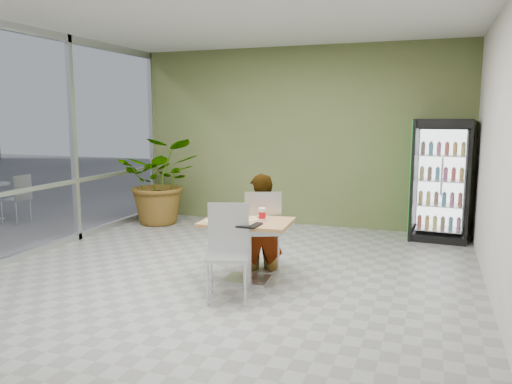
{
  "coord_description": "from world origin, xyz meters",
  "views": [
    {
      "loc": [
        2.34,
        -5.28,
        1.97
      ],
      "look_at": [
        0.2,
        0.73,
        1.0
      ],
      "focal_mm": 35.0,
      "sensor_mm": 36.0,
      "label": 1
    }
  ],
  "objects_px": {
    "cafeteria_tray": "(242,224)",
    "beverage_fridge": "(441,180)",
    "potted_plant": "(161,181)",
    "dining_table": "(247,238)",
    "chair_far": "(262,224)",
    "soda_cup": "(262,214)",
    "chair_near": "(228,243)",
    "seated_woman": "(261,233)"
  },
  "relations": [
    {
      "from": "cafeteria_tray",
      "to": "beverage_fridge",
      "type": "distance_m",
      "value": 3.9
    },
    {
      "from": "cafeteria_tray",
      "to": "potted_plant",
      "type": "relative_size",
      "value": 0.24
    },
    {
      "from": "dining_table",
      "to": "potted_plant",
      "type": "distance_m",
      "value": 3.71
    },
    {
      "from": "chair_far",
      "to": "beverage_fridge",
      "type": "xyz_separation_m",
      "value": [
        2.14,
        2.51,
        0.35
      ]
    },
    {
      "from": "dining_table",
      "to": "chair_far",
      "type": "distance_m",
      "value": 0.48
    },
    {
      "from": "dining_table",
      "to": "soda_cup",
      "type": "relative_size",
      "value": 7.08
    },
    {
      "from": "beverage_fridge",
      "to": "cafeteria_tray",
      "type": "bearing_deg",
      "value": -119.44
    },
    {
      "from": "dining_table",
      "to": "beverage_fridge",
      "type": "bearing_deg",
      "value": 53.85
    },
    {
      "from": "chair_far",
      "to": "potted_plant",
      "type": "relative_size",
      "value": 0.65
    },
    {
      "from": "chair_far",
      "to": "chair_near",
      "type": "bearing_deg",
      "value": 64.23
    },
    {
      "from": "chair_near",
      "to": "cafeteria_tray",
      "type": "relative_size",
      "value": 2.64
    },
    {
      "from": "chair_far",
      "to": "potted_plant",
      "type": "bearing_deg",
      "value": -60.5
    },
    {
      "from": "seated_woman",
      "to": "cafeteria_tray",
      "type": "relative_size",
      "value": 3.99
    },
    {
      "from": "dining_table",
      "to": "cafeteria_tray",
      "type": "xyz_separation_m",
      "value": [
        0.05,
        -0.27,
        0.22
      ]
    },
    {
      "from": "chair_near",
      "to": "potted_plant",
      "type": "relative_size",
      "value": 0.64
    },
    {
      "from": "dining_table",
      "to": "potted_plant",
      "type": "relative_size",
      "value": 0.68
    },
    {
      "from": "cafeteria_tray",
      "to": "soda_cup",
      "type": "bearing_deg",
      "value": 69.23
    },
    {
      "from": "chair_near",
      "to": "soda_cup",
      "type": "height_order",
      "value": "chair_near"
    },
    {
      "from": "soda_cup",
      "to": "beverage_fridge",
      "type": "distance_m",
      "value": 3.55
    },
    {
      "from": "chair_far",
      "to": "seated_woman",
      "type": "distance_m",
      "value": 0.15
    },
    {
      "from": "dining_table",
      "to": "seated_woman",
      "type": "bearing_deg",
      "value": 90.96
    },
    {
      "from": "chair_far",
      "to": "soda_cup",
      "type": "distance_m",
      "value": 0.49
    },
    {
      "from": "chair_near",
      "to": "seated_woman",
      "type": "bearing_deg",
      "value": 70.03
    },
    {
      "from": "cafeteria_tray",
      "to": "potted_plant",
      "type": "distance_m",
      "value": 3.93
    },
    {
      "from": "chair_near",
      "to": "potted_plant",
      "type": "height_order",
      "value": "potted_plant"
    },
    {
      "from": "seated_woman",
      "to": "cafeteria_tray",
      "type": "bearing_deg",
      "value": 71.42
    },
    {
      "from": "chair_near",
      "to": "soda_cup",
      "type": "relative_size",
      "value": 6.76
    },
    {
      "from": "dining_table",
      "to": "beverage_fridge",
      "type": "distance_m",
      "value": 3.72
    },
    {
      "from": "beverage_fridge",
      "to": "potted_plant",
      "type": "relative_size",
      "value": 1.21
    },
    {
      "from": "chair_near",
      "to": "cafeteria_tray",
      "type": "bearing_deg",
      "value": 55.42
    },
    {
      "from": "chair_far",
      "to": "soda_cup",
      "type": "height_order",
      "value": "chair_far"
    },
    {
      "from": "chair_far",
      "to": "chair_near",
      "type": "distance_m",
      "value": 1.0
    },
    {
      "from": "chair_far",
      "to": "seated_woman",
      "type": "bearing_deg",
      "value": -73.19
    },
    {
      "from": "chair_far",
      "to": "beverage_fridge",
      "type": "distance_m",
      "value": 3.32
    },
    {
      "from": "cafeteria_tray",
      "to": "chair_far",
      "type": "bearing_deg",
      "value": 90.95
    },
    {
      "from": "dining_table",
      "to": "chair_far",
      "type": "relative_size",
      "value": 1.03
    },
    {
      "from": "seated_woman",
      "to": "cafeteria_tray",
      "type": "height_order",
      "value": "seated_woman"
    },
    {
      "from": "dining_table",
      "to": "chair_near",
      "type": "distance_m",
      "value": 0.53
    },
    {
      "from": "cafeteria_tray",
      "to": "dining_table",
      "type": "bearing_deg",
      "value": 99.43
    },
    {
      "from": "soda_cup",
      "to": "beverage_fridge",
      "type": "height_order",
      "value": "beverage_fridge"
    },
    {
      "from": "chair_far",
      "to": "beverage_fridge",
      "type": "bearing_deg",
      "value": -153.0
    },
    {
      "from": "potted_plant",
      "to": "chair_near",
      "type": "bearing_deg",
      "value": -49.7
    }
  ]
}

